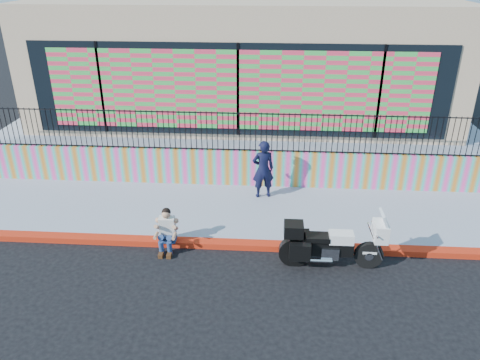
{
  "coord_description": "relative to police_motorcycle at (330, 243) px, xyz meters",
  "views": [
    {
      "loc": [
        1.01,
        -9.67,
        6.46
      ],
      "look_at": [
        0.26,
        1.2,
        1.27
      ],
      "focal_mm": 35.0,
      "sensor_mm": 36.0,
      "label": 1
    }
  ],
  "objects": [
    {
      "name": "red_curb",
      "position": [
        -2.44,
        0.61,
        -0.54
      ],
      "size": [
        16.0,
        0.3,
        0.15
      ],
      "primitive_type": "cube",
      "color": "red",
      "rests_on": "ground"
    },
    {
      "name": "police_motorcycle",
      "position": [
        0.0,
        0.0,
        0.0
      ],
      "size": [
        2.34,
        0.77,
        1.46
      ],
      "color": "black",
      "rests_on": "ground"
    },
    {
      "name": "sidewalk",
      "position": [
        -2.44,
        2.26,
        -0.54
      ],
      "size": [
        16.0,
        3.0,
        0.15
      ],
      "primitive_type": "cube",
      "color": "gray",
      "rests_on": "ground"
    },
    {
      "name": "mural_wall",
      "position": [
        -2.44,
        3.86,
        0.09
      ],
      "size": [
        16.0,
        0.2,
        1.1
      ],
      "primitive_type": "cube",
      "color": "#FF43A1",
      "rests_on": "sidewalk"
    },
    {
      "name": "elevated_platform",
      "position": [
        -2.44,
        8.96,
        0.01
      ],
      "size": [
        16.0,
        10.0,
        1.25
      ],
      "primitive_type": "cube",
      "color": "gray",
      "rests_on": "ground"
    },
    {
      "name": "ground",
      "position": [
        -2.44,
        0.61,
        -0.61
      ],
      "size": [
        90.0,
        90.0,
        0.0
      ],
      "primitive_type": "plane",
      "color": "black",
      "rests_on": "ground"
    },
    {
      "name": "metal_fence",
      "position": [
        -2.44,
        3.86,
        1.24
      ],
      "size": [
        15.8,
        0.04,
        1.2
      ],
      "primitive_type": null,
      "color": "black",
      "rests_on": "mural_wall"
    },
    {
      "name": "storefront_building",
      "position": [
        -2.44,
        8.74,
        2.64
      ],
      "size": [
        14.0,
        8.06,
        4.0
      ],
      "color": "tan",
      "rests_on": "elevated_platform"
    },
    {
      "name": "seated_man",
      "position": [
        -3.85,
        0.37,
        -0.16
      ],
      "size": [
        0.54,
        0.71,
        1.06
      ],
      "color": "navy",
      "rests_on": "ground"
    },
    {
      "name": "police_officer",
      "position": [
        -1.61,
        3.11,
        0.4
      ],
      "size": [
        0.7,
        0.54,
        1.72
      ],
      "primitive_type": "imported",
      "rotation": [
        0.0,
        0.0,
        3.37
      ],
      "color": "black",
      "rests_on": "sidewalk"
    }
  ]
}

